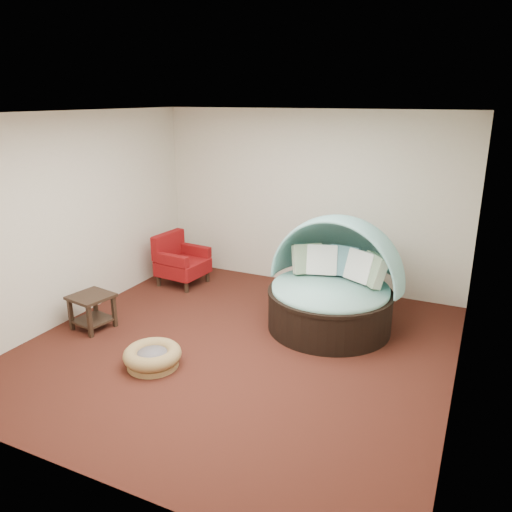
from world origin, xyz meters
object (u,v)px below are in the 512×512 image
at_px(pet_basket, 153,356).
at_px(side_table, 92,307).
at_px(red_armchair, 180,261).
at_px(canopy_daybed, 334,277).

xyz_separation_m(pet_basket, side_table, (-1.32, 0.48, 0.18)).
bearing_deg(red_armchair, pet_basket, -58.43).
bearing_deg(red_armchair, canopy_daybed, -5.00).
distance_m(pet_basket, red_armchair, 2.71).
distance_m(pet_basket, side_table, 1.42).
height_order(canopy_daybed, pet_basket, canopy_daybed).
height_order(pet_basket, red_armchair, red_armchair).
height_order(canopy_daybed, red_armchair, canopy_daybed).
bearing_deg(side_table, canopy_daybed, 26.75).
bearing_deg(pet_basket, red_armchair, 116.52).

